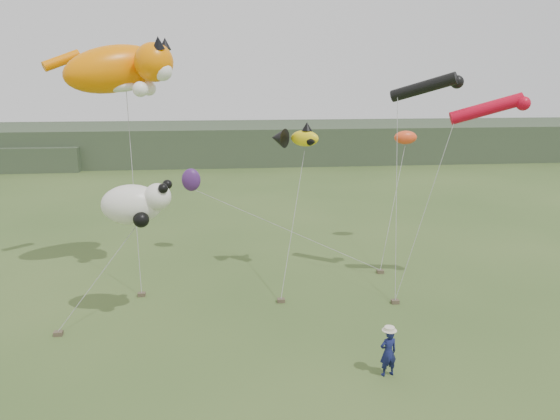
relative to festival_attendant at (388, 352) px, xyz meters
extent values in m
plane|color=#385123|center=(-2.35, 1.69, -0.83)|extent=(120.00, 120.00, 0.00)
cube|color=#2D3D28|center=(-2.35, 46.69, 1.17)|extent=(90.00, 12.00, 4.00)
imported|color=#13194A|center=(0.00, 0.00, 0.00)|extent=(0.68, 0.52, 1.66)
cube|color=brown|center=(-9.12, 7.57, -0.75)|extent=(0.32, 0.26, 0.17)
cube|color=brown|center=(-2.92, 6.27, -0.75)|extent=(0.32, 0.26, 0.17)
cube|color=brown|center=(2.04, 5.64, -0.75)|extent=(0.32, 0.26, 0.17)
cube|color=brown|center=(-11.76, 4.03, -0.75)|extent=(0.32, 0.26, 0.17)
cube|color=brown|center=(2.42, 9.31, -0.75)|extent=(0.32, 0.26, 0.17)
ellipsoid|color=#FF7D00|center=(-10.16, 10.49, 9.13)|extent=(5.30, 4.08, 2.78)
sphere|color=#FF7D00|center=(-8.25, 9.53, 9.41)|extent=(1.73, 1.73, 1.73)
cone|color=black|center=(-7.96, 9.05, 10.23)|extent=(0.54, 0.66, 0.65)
cone|color=black|center=(-7.77, 10.01, 10.23)|extent=(0.54, 0.62, 0.61)
sphere|color=white|center=(-7.86, 9.24, 9.03)|extent=(0.86, 0.86, 0.86)
ellipsoid|color=white|center=(-9.97, 10.20, 8.36)|extent=(1.69, 0.84, 0.53)
sphere|color=white|center=(-8.82, 8.95, 8.26)|extent=(0.67, 0.67, 0.67)
sphere|color=white|center=(-8.63, 10.29, 8.26)|extent=(0.67, 0.67, 0.67)
cylinder|color=#FF7D00|center=(-12.66, 11.25, 9.51)|extent=(1.79, 1.31, 1.04)
ellipsoid|color=yellow|center=(-1.48, 9.46, 5.97)|extent=(1.52, 1.31, 0.78)
cone|color=black|center=(-2.69, 9.76, 5.97)|extent=(1.10, 1.15, 0.91)
cone|color=black|center=(-1.38, 9.46, 6.53)|extent=(0.51, 0.51, 0.40)
cone|color=black|center=(-1.18, 8.95, 5.87)|extent=(0.54, 0.57, 0.40)
cone|color=black|center=(-1.18, 9.96, 5.87)|extent=(0.54, 0.57, 0.40)
cylinder|color=black|center=(3.62, 8.13, 8.33)|extent=(2.72, 2.21, 1.37)
sphere|color=black|center=(4.95, 7.66, 8.57)|extent=(0.59, 0.59, 0.59)
cylinder|color=red|center=(6.00, 6.85, 7.46)|extent=(3.11, 1.27, 1.41)
sphere|color=red|center=(7.36, 6.36, 7.70)|extent=(0.60, 0.60, 0.60)
ellipsoid|color=white|center=(-8.87, 5.20, 4.00)|extent=(2.35, 1.56, 1.56)
sphere|color=white|center=(-7.83, 4.94, 4.35)|extent=(1.04, 1.04, 1.04)
sphere|color=black|center=(-7.57, 4.59, 4.74)|extent=(0.38, 0.38, 0.38)
sphere|color=black|center=(-7.48, 5.33, 4.74)|extent=(0.38, 0.38, 0.38)
sphere|color=black|center=(-8.44, 4.50, 3.56)|extent=(0.61, 0.61, 0.61)
sphere|color=black|center=(-9.57, 5.46, 3.65)|extent=(0.61, 0.61, 0.61)
ellipsoid|color=#FF4C1F|center=(4.81, 13.66, 5.45)|extent=(1.28, 0.75, 0.75)
ellipsoid|color=#481F66|center=(-7.07, 13.40, 3.34)|extent=(1.01, 0.68, 1.24)
camera|label=1|loc=(-5.20, -15.86, 9.01)|focal=35.00mm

